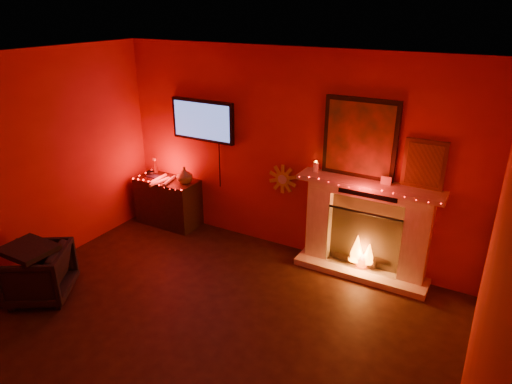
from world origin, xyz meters
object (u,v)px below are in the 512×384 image
Objects in this scene: fireplace at (366,220)px; armchair at (38,273)px; tv at (203,121)px; console_table at (169,200)px; sunburst_clock at (283,179)px.

armchair is (-3.07, -2.37, -0.41)m from fireplace.
armchair is (-0.63, -2.44, -1.33)m from tv.
tv reaches higher than armchair.
console_table is (-3.00, -0.13, -0.33)m from fireplace.
sunburst_clock is at bearing 6.93° from console_table.
fireplace is 1.76× the size of tv.
sunburst_clock is at bearing 175.63° from fireplace.
sunburst_clock is at bearing 109.78° from armchair.
sunburst_clock reaches higher than console_table.
sunburst_clock is 1.93m from console_table.
console_table is 2.25m from armchair.
tv is 1.28× the size of console_table.
tv is at bearing 18.89° from console_table.
console_table is (-1.81, -0.22, -0.61)m from sunburst_clock.
console_table is at bearing -173.07° from sunburst_clock.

